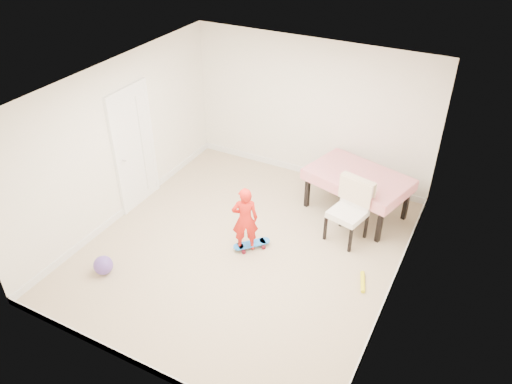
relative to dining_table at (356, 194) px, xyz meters
The scene contains 17 objects.
ground 2.12m from the dining_table, 125.33° to the right, with size 5.00×5.00×0.00m, color tan.
ceiling 3.03m from the dining_table, 125.33° to the right, with size 4.50×5.00×0.04m, color white.
wall_back 1.71m from the dining_table, 147.02° to the left, with size 4.50×0.04×2.60m, color white.
wall_front 4.45m from the dining_table, 106.07° to the right, with size 4.50×0.04×2.60m, color white.
wall_left 3.94m from the dining_table, 153.68° to the right, with size 0.04×5.00×2.60m, color white.
wall_right 2.19m from the dining_table, 58.87° to the right, with size 0.04×5.00×2.60m, color white.
door 3.76m from the dining_table, 157.80° to the right, with size 0.10×0.94×2.11m, color white.
baseboard_back 1.48m from the dining_table, 146.69° to the left, with size 4.50×0.02×0.12m, color white.
baseboard_front 4.37m from the dining_table, 106.04° to the right, with size 4.50×0.02×0.12m, color white.
baseboard_left 3.85m from the dining_table, 153.75° to the right, with size 0.02×5.00×0.12m, color white.
baseboard_right 2.01m from the dining_table, 58.62° to the right, with size 0.02×5.00×0.12m, color white.
dining_table is the anchor object (origin of this frame).
dining_chair 0.77m from the dining_table, 83.09° to the right, with size 0.56×0.64×1.02m, color white, non-canonical shape.
skateboard 2.01m from the dining_table, 123.90° to the right, with size 0.59×0.22×0.09m, color blue, non-canonical shape.
child 2.09m from the dining_table, 124.34° to the right, with size 0.39×0.26×1.08m, color red.
balloon 4.16m from the dining_table, 131.25° to the right, with size 0.28×0.28×0.28m, color #6043A1.
foam_toy 1.77m from the dining_table, 67.84° to the right, with size 0.06×0.06×0.40m, color yellow.
Camera 1 is at (2.91, -5.20, 4.97)m, focal length 35.00 mm.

